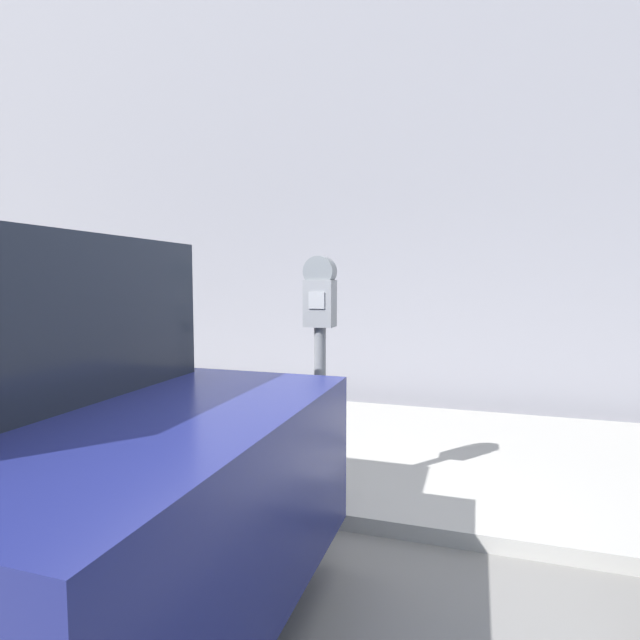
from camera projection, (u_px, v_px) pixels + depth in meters
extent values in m
plane|color=slate|center=(242.00, 602.00, 2.37)|extent=(60.00, 60.00, 0.00)
cube|color=#9E9B96|center=(353.00, 446.00, 4.45)|extent=(24.00, 2.80, 0.10)
cube|color=gray|center=(391.00, 145.00, 5.97)|extent=(24.00, 0.30, 6.30)
cylinder|color=slate|center=(320.00, 411.00, 3.30)|extent=(0.08, 0.08, 1.12)
cube|color=slate|center=(320.00, 303.00, 3.25)|extent=(0.19, 0.14, 0.30)
cube|color=gray|center=(316.00, 300.00, 3.17)|extent=(0.10, 0.01, 0.11)
cylinder|color=slate|center=(320.00, 272.00, 3.23)|extent=(0.20, 0.11, 0.20)
cylinder|color=black|center=(178.00, 486.00, 2.84)|extent=(0.72, 0.22, 0.72)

